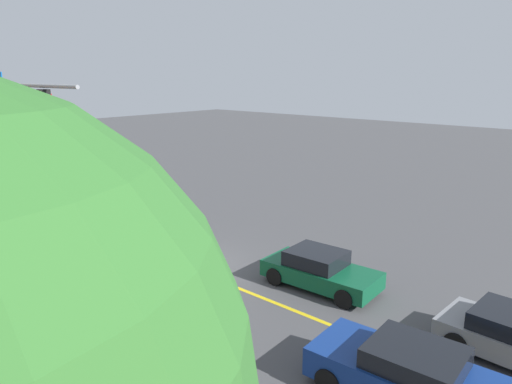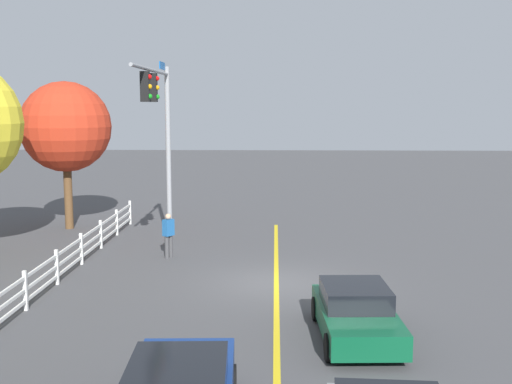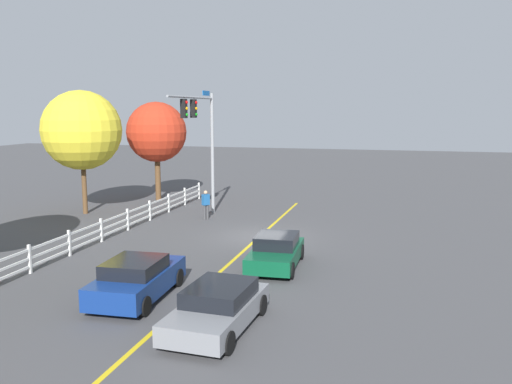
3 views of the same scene
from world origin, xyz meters
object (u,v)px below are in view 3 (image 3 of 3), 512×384
at_px(car_0, 276,251).
at_px(tree_0, 157,132).
at_px(car_1, 218,307).
at_px(pedestrian, 206,204).
at_px(tree_1, 82,130).
at_px(car_2, 137,279).

relative_size(car_0, tree_0, 0.60).
relative_size(car_1, pedestrian, 2.56).
height_order(tree_0, tree_1, tree_1).
relative_size(tree_0, tree_1, 0.92).
bearing_deg(car_2, tree_1, 35.73).
height_order(car_2, pedestrian, pedestrian).
xyz_separation_m(car_0, car_1, (-6.47, 0.24, -0.00)).
height_order(car_1, tree_1, tree_1).
bearing_deg(car_2, tree_0, 20.58).
bearing_deg(car_0, car_1, -4.80).
xyz_separation_m(pedestrian, tree_0, (5.54, 5.60, 3.80)).
relative_size(car_0, tree_1, 0.55).
height_order(car_0, tree_1, tree_1).
bearing_deg(tree_1, tree_0, -20.11).
bearing_deg(pedestrian, tree_0, -8.76).
bearing_deg(tree_0, pedestrian, -134.68).
bearing_deg(tree_1, pedestrian, -88.09).
distance_m(car_2, tree_0, 20.54).
bearing_deg(car_0, car_2, -40.07).
height_order(car_2, tree_1, tree_1).
bearing_deg(car_1, tree_1, -133.74).
relative_size(car_0, car_2, 0.94).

